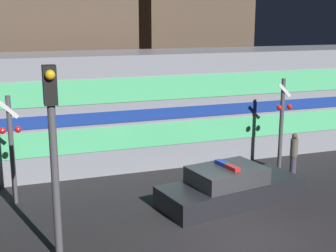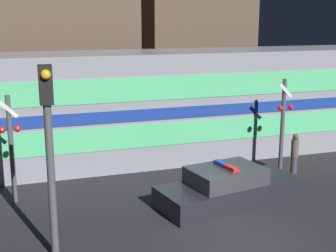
{
  "view_description": "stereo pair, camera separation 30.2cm",
  "coord_description": "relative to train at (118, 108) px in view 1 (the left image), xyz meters",
  "views": [
    {
      "loc": [
        -5.73,
        -10.05,
        5.71
      ],
      "look_at": [
        -0.38,
        5.09,
        1.98
      ],
      "focal_mm": 50.0,
      "sensor_mm": 36.0,
      "label": 1
    },
    {
      "loc": [
        -5.45,
        -10.15,
        5.71
      ],
      "look_at": [
        -0.38,
        5.09,
        1.98
      ],
      "focal_mm": 50.0,
      "sensor_mm": 36.0,
      "label": 2
    }
  ],
  "objects": [
    {
      "name": "train",
      "position": [
        0.0,
        0.0,
        0.0
      ],
      "size": [
        23.3,
        3.22,
        4.4
      ],
      "color": "gray",
      "rests_on": "ground_plane"
    },
    {
      "name": "crossing_signal_near",
      "position": [
        5.61,
        -3.03,
        -0.3
      ],
      "size": [
        0.65,
        0.32,
        3.51
      ],
      "color": "#4C4C51",
      "rests_on": "ground_plane"
    },
    {
      "name": "ground_plane",
      "position": [
        1.55,
        -7.78,
        -2.2
      ],
      "size": [
        120.0,
        120.0,
        0.0
      ],
      "primitive_type": "plane",
      "color": "#262326"
    },
    {
      "name": "building_center",
      "position": [
        6.48,
        8.85,
        1.3
      ],
      "size": [
        6.17,
        5.27,
        7.01
      ],
      "color": "brown",
      "rests_on": "ground_plane"
    },
    {
      "name": "crossing_signal_far",
      "position": [
        -4.11,
        -3.19,
        -0.34
      ],
      "size": [
        0.65,
        0.32,
        3.43
      ],
      "color": "#4C4C51",
      "rests_on": "ground_plane"
    },
    {
      "name": "pedestrian",
      "position": [
        5.63,
        -3.88,
        -1.37
      ],
      "size": [
        0.27,
        0.27,
        1.63
      ],
      "color": "#3F384C",
      "rests_on": "ground_plane"
    },
    {
      "name": "police_car",
      "position": [
        2.29,
        -5.38,
        -1.72
      ],
      "size": [
        4.89,
        2.58,
        1.3
      ],
      "rotation": [
        0.0,
        0.0,
        0.18
      ],
      "color": "black",
      "rests_on": "ground_plane"
    },
    {
      "name": "building_left",
      "position": [
        -2.27,
        6.8,
        2.97
      ],
      "size": [
        8.49,
        6.27,
        10.35
      ],
      "color": "brown",
      "rests_on": "ground_plane"
    },
    {
      "name": "traffic_light_corner",
      "position": [
        -3.22,
        -7.14,
        0.68
      ],
      "size": [
        0.3,
        0.46,
        4.68
      ],
      "color": "#4C4C51",
      "rests_on": "ground_plane"
    }
  ]
}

